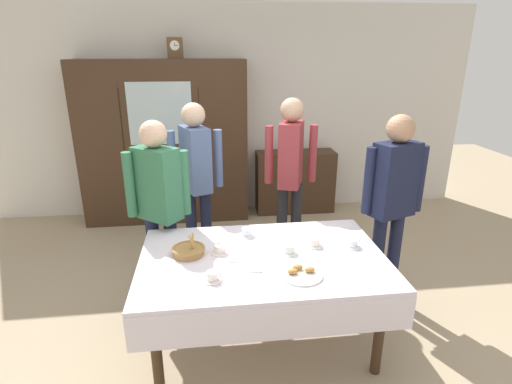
# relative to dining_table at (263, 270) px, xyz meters

# --- Properties ---
(ground_plane) EXTENTS (12.00, 12.00, 0.00)m
(ground_plane) POSITION_rel_dining_table_xyz_m (0.00, 0.24, -0.64)
(ground_plane) COLOR tan
(ground_plane) RESTS_ON ground
(back_wall) EXTENTS (6.40, 0.10, 2.70)m
(back_wall) POSITION_rel_dining_table_xyz_m (0.00, 2.89, 0.71)
(back_wall) COLOR silver
(back_wall) RESTS_ON ground
(dining_table) EXTENTS (1.76, 1.13, 0.73)m
(dining_table) POSITION_rel_dining_table_xyz_m (0.00, 0.00, 0.00)
(dining_table) COLOR #3D2819
(dining_table) RESTS_ON ground
(wall_cabinet) EXTENTS (2.07, 0.46, 2.03)m
(wall_cabinet) POSITION_rel_dining_table_xyz_m (-0.90, 2.59, 0.37)
(wall_cabinet) COLOR #3D2819
(wall_cabinet) RESTS_ON ground
(mantel_clock) EXTENTS (0.18, 0.11, 0.24)m
(mantel_clock) POSITION_rel_dining_table_xyz_m (-0.69, 2.59, 1.51)
(mantel_clock) COLOR brown
(mantel_clock) RESTS_ON wall_cabinet
(bookshelf_low) EXTENTS (1.06, 0.35, 0.84)m
(bookshelf_low) POSITION_rel_dining_table_xyz_m (0.81, 2.64, -0.22)
(bookshelf_low) COLOR #3D2819
(bookshelf_low) RESTS_ON ground
(book_stack) EXTENTS (0.17, 0.22, 0.12)m
(book_stack) POSITION_rel_dining_table_xyz_m (0.81, 2.64, 0.26)
(book_stack) COLOR #B29333
(book_stack) RESTS_ON bookshelf_low
(tea_cup_far_left) EXTENTS (0.13, 0.13, 0.06)m
(tea_cup_far_left) POSITION_rel_dining_table_xyz_m (-0.31, 0.13, 0.11)
(tea_cup_far_left) COLOR white
(tea_cup_far_left) RESTS_ON dining_table
(tea_cup_near_right) EXTENTS (0.13, 0.13, 0.06)m
(tea_cup_near_right) POSITION_rel_dining_table_xyz_m (-0.37, -0.24, 0.12)
(tea_cup_near_right) COLOR white
(tea_cup_near_right) RESTS_ON dining_table
(tea_cup_front_edge) EXTENTS (0.13, 0.13, 0.06)m
(tea_cup_front_edge) POSITION_rel_dining_table_xyz_m (0.41, 0.15, 0.11)
(tea_cup_front_edge) COLOR white
(tea_cup_front_edge) RESTS_ON dining_table
(tea_cup_mid_right) EXTENTS (0.13, 0.13, 0.06)m
(tea_cup_mid_right) POSITION_rel_dining_table_xyz_m (0.69, 0.10, 0.11)
(tea_cup_mid_right) COLOR white
(tea_cup_mid_right) RESTS_ON dining_table
(tea_cup_mid_left) EXTENTS (0.13, 0.13, 0.06)m
(tea_cup_mid_left) POSITION_rel_dining_table_xyz_m (0.20, 0.06, 0.12)
(tea_cup_mid_left) COLOR silver
(tea_cup_mid_left) RESTS_ON dining_table
(tea_cup_back_edge) EXTENTS (0.13, 0.13, 0.06)m
(tea_cup_back_edge) POSITION_rel_dining_table_xyz_m (-0.08, 0.39, 0.12)
(tea_cup_back_edge) COLOR white
(tea_cup_back_edge) RESTS_ON dining_table
(bread_basket) EXTENTS (0.24, 0.24, 0.16)m
(bread_basket) POSITION_rel_dining_table_xyz_m (-0.53, 0.13, 0.12)
(bread_basket) COLOR #9E7542
(bread_basket) RESTS_ON dining_table
(pastry_plate) EXTENTS (0.28, 0.28, 0.05)m
(pastry_plate) POSITION_rel_dining_table_xyz_m (0.22, -0.24, 0.10)
(pastry_plate) COLOR white
(pastry_plate) RESTS_ON dining_table
(spoon_near_right) EXTENTS (0.12, 0.02, 0.01)m
(spoon_near_right) POSITION_rel_dining_table_xyz_m (-0.07, -0.18, 0.09)
(spoon_near_right) COLOR silver
(spoon_near_right) RESTS_ON dining_table
(spoon_front_edge) EXTENTS (0.12, 0.02, 0.01)m
(spoon_front_edge) POSITION_rel_dining_table_xyz_m (-0.17, -0.02, 0.09)
(spoon_front_edge) COLOR silver
(spoon_front_edge) RESTS_ON dining_table
(person_behind_table_right) EXTENTS (0.52, 0.38, 1.62)m
(person_behind_table_right) POSITION_rel_dining_table_xyz_m (-0.78, 0.67, 0.34)
(person_behind_table_right) COLOR #191E38
(person_behind_table_right) RESTS_ON ground
(person_by_cabinet) EXTENTS (0.52, 0.31, 1.66)m
(person_by_cabinet) POSITION_rel_dining_table_xyz_m (1.14, 0.45, 0.37)
(person_by_cabinet) COLOR #191E38
(person_by_cabinet) RESTS_ON ground
(person_beside_shelf) EXTENTS (0.52, 0.41, 1.68)m
(person_beside_shelf) POSITION_rel_dining_table_xyz_m (-0.48, 1.28, 0.38)
(person_beside_shelf) COLOR #191E38
(person_beside_shelf) RESTS_ON ground
(person_near_right_end) EXTENTS (0.52, 0.41, 1.71)m
(person_near_right_end) POSITION_rel_dining_table_xyz_m (0.45, 1.26, 0.40)
(person_near_right_end) COLOR #232328
(person_near_right_end) RESTS_ON ground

